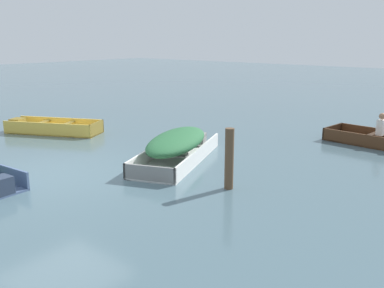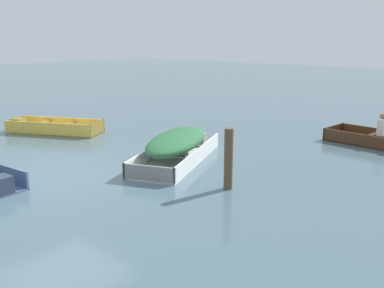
# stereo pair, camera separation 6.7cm
# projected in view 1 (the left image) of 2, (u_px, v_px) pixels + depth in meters

# --- Properties ---
(ground_plane) EXTENTS (80.00, 80.00, 0.00)m
(ground_plane) POSITION_uv_depth(u_px,v_px,m) (56.00, 175.00, 9.48)
(ground_plane) COLOR #47606B
(skiff_white_near_moored) EXTENTS (2.43, 3.69, 0.73)m
(skiff_white_near_moored) POSITION_uv_depth(u_px,v_px,m) (177.00, 144.00, 10.53)
(skiff_white_near_moored) COLOR white
(skiff_white_near_moored) RESTS_ON ground
(skiff_yellow_mid_moored) EXTENTS (3.10, 2.19, 0.41)m
(skiff_yellow_mid_moored) POSITION_uv_depth(u_px,v_px,m) (50.00, 128.00, 13.68)
(skiff_yellow_mid_moored) COLOR #E5BC47
(skiff_yellow_mid_moored) RESTS_ON ground
(mooring_post) EXTENTS (0.18, 0.18, 1.24)m
(mooring_post) POSITION_uv_depth(u_px,v_px,m) (229.00, 159.00, 8.50)
(mooring_post) COLOR brown
(mooring_post) RESTS_ON ground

